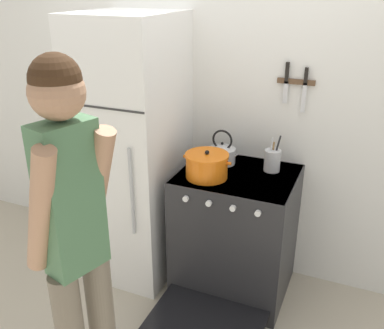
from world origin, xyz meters
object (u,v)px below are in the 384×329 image
at_px(tea_kettle, 222,153).
at_px(utensil_jar, 272,160).
at_px(refrigerator, 133,152).
at_px(dutch_oven_pot, 207,166).
at_px(stove_range, 234,236).
at_px(person, 75,238).

distance_m(tea_kettle, utensil_jar, 0.34).
bearing_deg(tea_kettle, refrigerator, -165.73).
height_order(refrigerator, dutch_oven_pot, refrigerator).
relative_size(stove_range, utensil_jar, 5.51).
distance_m(dutch_oven_pot, person, 1.09).
height_order(refrigerator, stove_range, refrigerator).
relative_size(refrigerator, stove_range, 1.39).
relative_size(dutch_oven_pot, person, 0.18).
bearing_deg(stove_range, tea_kettle, 133.35).
xyz_separation_m(stove_range, utensil_jar, (0.19, 0.17, 0.52)).
height_order(refrigerator, utensil_jar, refrigerator).
distance_m(stove_range, person, 1.35).
height_order(stove_range, utensil_jar, utensil_jar).
height_order(utensil_jar, person, person).
bearing_deg(person, refrigerator, 35.51).
bearing_deg(tea_kettle, dutch_oven_pot, -92.96).
bearing_deg(dutch_oven_pot, utensil_jar, 36.15).
height_order(tea_kettle, utensil_jar, utensil_jar).
height_order(dutch_oven_pot, tea_kettle, tea_kettle).
distance_m(refrigerator, person, 1.25).
xyz_separation_m(stove_range, person, (-0.35, -1.17, 0.59)).
bearing_deg(dutch_oven_pot, refrigerator, 170.41).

